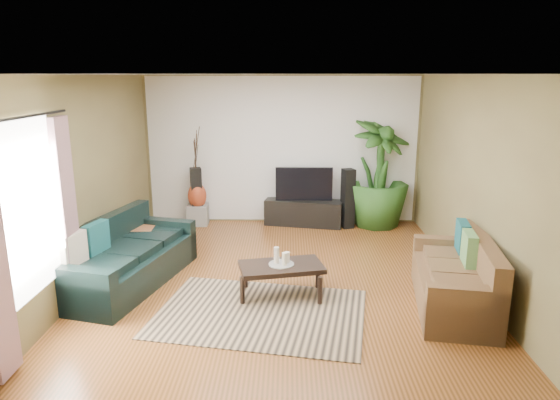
{
  "coord_description": "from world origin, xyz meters",
  "views": [
    {
      "loc": [
        0.11,
        -6.33,
        2.7
      ],
      "look_at": [
        0.0,
        0.2,
        1.05
      ],
      "focal_mm": 32.0,
      "sensor_mm": 36.0,
      "label": 1
    }
  ],
  "objects_px": {
    "pedestal": "(198,215)",
    "television": "(304,184)",
    "sofa_left": "(127,253)",
    "vase": "(197,196)",
    "tv_stand": "(304,213)",
    "speaker_right": "(348,199)",
    "speaker_left": "(197,196)",
    "potted_plant": "(378,173)",
    "sofa_right": "(454,273)",
    "side_table": "(139,243)",
    "coffee_table": "(281,280)"
  },
  "relations": [
    {
      "from": "sofa_left",
      "to": "potted_plant",
      "type": "distance_m",
      "value": 4.63
    },
    {
      "from": "coffee_table",
      "to": "speaker_right",
      "type": "height_order",
      "value": "speaker_right"
    },
    {
      "from": "tv_stand",
      "to": "sofa_right",
      "type": "bearing_deg",
      "value": -52.38
    },
    {
      "from": "tv_stand",
      "to": "coffee_table",
      "type": "bearing_deg",
      "value": -86.06
    },
    {
      "from": "tv_stand",
      "to": "potted_plant",
      "type": "relative_size",
      "value": 0.72
    },
    {
      "from": "vase",
      "to": "sofa_left",
      "type": "bearing_deg",
      "value": -99.39
    },
    {
      "from": "tv_stand",
      "to": "television",
      "type": "height_order",
      "value": "television"
    },
    {
      "from": "pedestal",
      "to": "coffee_table",
      "type": "bearing_deg",
      "value": -62.59
    },
    {
      "from": "tv_stand",
      "to": "speaker_right",
      "type": "xyz_separation_m",
      "value": [
        0.78,
        -0.15,
        0.3
      ]
    },
    {
      "from": "side_table",
      "to": "speaker_right",
      "type": "bearing_deg",
      "value": 27.15
    },
    {
      "from": "pedestal",
      "to": "side_table",
      "type": "height_order",
      "value": "side_table"
    },
    {
      "from": "tv_stand",
      "to": "speaker_right",
      "type": "relative_size",
      "value": 1.31
    },
    {
      "from": "sofa_right",
      "to": "potted_plant",
      "type": "xyz_separation_m",
      "value": [
        -0.34,
        3.31,
        0.55
      ]
    },
    {
      "from": "tv_stand",
      "to": "potted_plant",
      "type": "height_order",
      "value": "potted_plant"
    },
    {
      "from": "sofa_left",
      "to": "speaker_right",
      "type": "xyz_separation_m",
      "value": [
        3.18,
        2.54,
        0.11
      ]
    },
    {
      "from": "speaker_left",
      "to": "vase",
      "type": "height_order",
      "value": "speaker_left"
    },
    {
      "from": "sofa_left",
      "to": "vase",
      "type": "relative_size",
      "value": 4.62
    },
    {
      "from": "television",
      "to": "side_table",
      "type": "bearing_deg",
      "value": -143.78
    },
    {
      "from": "tv_stand",
      "to": "television",
      "type": "bearing_deg",
      "value": 0.0
    },
    {
      "from": "potted_plant",
      "to": "pedestal",
      "type": "xyz_separation_m",
      "value": [
        -3.28,
        0.0,
        -0.79
      ]
    },
    {
      "from": "sofa_left",
      "to": "television",
      "type": "xyz_separation_m",
      "value": [
        2.4,
        2.69,
        0.35
      ]
    },
    {
      "from": "potted_plant",
      "to": "vase",
      "type": "relative_size",
      "value": 4.12
    },
    {
      "from": "television",
      "to": "pedestal",
      "type": "bearing_deg",
      "value": 180.0
    },
    {
      "from": "television",
      "to": "vase",
      "type": "distance_m",
      "value": 1.97
    },
    {
      "from": "sofa_left",
      "to": "pedestal",
      "type": "bearing_deg",
      "value": 5.27
    },
    {
      "from": "speaker_left",
      "to": "pedestal",
      "type": "distance_m",
      "value": 0.34
    },
    {
      "from": "television",
      "to": "pedestal",
      "type": "xyz_separation_m",
      "value": [
        -1.95,
        0.0,
        -0.59
      ]
    },
    {
      "from": "television",
      "to": "vase",
      "type": "bearing_deg",
      "value": 180.0
    },
    {
      "from": "coffee_table",
      "to": "television",
      "type": "bearing_deg",
      "value": 70.49
    },
    {
      "from": "sofa_right",
      "to": "potted_plant",
      "type": "height_order",
      "value": "potted_plant"
    },
    {
      "from": "speaker_left",
      "to": "pedestal",
      "type": "xyz_separation_m",
      "value": [
        0.01,
        0.0,
        -0.34
      ]
    },
    {
      "from": "sofa_right",
      "to": "speaker_left",
      "type": "bearing_deg",
      "value": -123.06
    },
    {
      "from": "side_table",
      "to": "potted_plant",
      "type": "bearing_deg",
      "value": 25.57
    },
    {
      "from": "sofa_left",
      "to": "coffee_table",
      "type": "xyz_separation_m",
      "value": [
        2.03,
        -0.37,
        -0.22
      ]
    },
    {
      "from": "television",
      "to": "speaker_left",
      "type": "bearing_deg",
      "value": 180.0
    },
    {
      "from": "tv_stand",
      "to": "pedestal",
      "type": "height_order",
      "value": "tv_stand"
    },
    {
      "from": "tv_stand",
      "to": "vase",
      "type": "height_order",
      "value": "vase"
    },
    {
      "from": "sofa_right",
      "to": "tv_stand",
      "type": "distance_m",
      "value": 3.71
    },
    {
      "from": "coffee_table",
      "to": "potted_plant",
      "type": "height_order",
      "value": "potted_plant"
    },
    {
      "from": "coffee_table",
      "to": "vase",
      "type": "height_order",
      "value": "vase"
    },
    {
      "from": "potted_plant",
      "to": "speaker_left",
      "type": "bearing_deg",
      "value": 180.0
    },
    {
      "from": "speaker_right",
      "to": "television",
      "type": "bearing_deg",
      "value": 150.14
    },
    {
      "from": "sofa_right",
      "to": "side_table",
      "type": "bearing_deg",
      "value": -100.18
    },
    {
      "from": "tv_stand",
      "to": "side_table",
      "type": "height_order",
      "value": "side_table"
    },
    {
      "from": "potted_plant",
      "to": "vase",
      "type": "bearing_deg",
      "value": 180.0
    },
    {
      "from": "potted_plant",
      "to": "side_table",
      "type": "relative_size",
      "value": 3.74
    },
    {
      "from": "pedestal",
      "to": "television",
      "type": "bearing_deg",
      "value": 0.0
    },
    {
      "from": "tv_stand",
      "to": "potted_plant",
      "type": "distance_m",
      "value": 1.52
    },
    {
      "from": "television",
      "to": "vase",
      "type": "xyz_separation_m",
      "value": [
        -1.95,
        0.0,
        -0.23
      ]
    },
    {
      "from": "coffee_table",
      "to": "speaker_left",
      "type": "xyz_separation_m",
      "value": [
        -1.59,
        3.05,
        0.32
      ]
    }
  ]
}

